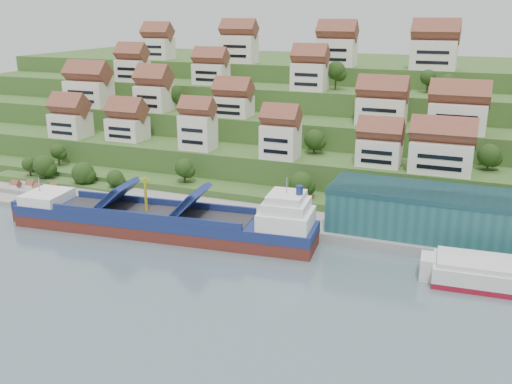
% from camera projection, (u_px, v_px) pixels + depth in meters
% --- Properties ---
extents(ground, '(300.00, 300.00, 0.00)m').
position_uv_depth(ground, '(216.00, 242.00, 126.31)').
color(ground, slate).
rests_on(ground, ground).
extents(quay, '(180.00, 14.00, 2.20)m').
position_uv_depth(quay, '(322.00, 227.00, 132.20)').
color(quay, gray).
rests_on(quay, ground).
extents(pebble_beach, '(45.00, 20.00, 1.00)m').
position_uv_depth(pebble_beach, '(45.00, 195.00, 157.21)').
color(pebble_beach, gray).
rests_on(pebble_beach, ground).
extents(hillside, '(260.00, 128.00, 31.00)m').
position_uv_depth(hillside, '(334.00, 117.00, 214.72)').
color(hillside, '#2D4C1E').
rests_on(hillside, ground).
extents(hillside_village, '(158.95, 62.68, 29.60)m').
position_uv_depth(hillside_village, '(303.00, 97.00, 171.73)').
color(hillside_village, white).
rests_on(hillside_village, ground).
extents(hillside_trees, '(138.99, 62.42, 31.41)m').
position_uv_depth(hillside_trees, '(238.00, 134.00, 163.06)').
color(hillside_trees, '#244115').
rests_on(hillside_trees, ground).
extents(warehouse, '(60.00, 15.00, 10.00)m').
position_uv_depth(warehouse, '(471.00, 217.00, 120.84)').
color(warehouse, '#205457').
rests_on(warehouse, quay).
extents(flagpole, '(1.28, 0.16, 8.00)m').
position_uv_depth(flagpole, '(308.00, 209.00, 126.68)').
color(flagpole, gray).
rests_on(flagpole, quay).
extents(beach_huts, '(14.40, 3.70, 2.20)m').
position_uv_depth(beach_huts, '(35.00, 190.00, 156.32)').
color(beach_huts, white).
rests_on(beach_huts, pebble_beach).
extents(cargo_ship, '(71.83, 17.40, 15.69)m').
position_uv_depth(cargo_ship, '(170.00, 222.00, 129.49)').
color(cargo_ship, '#58221B').
rests_on(cargo_ship, ground).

